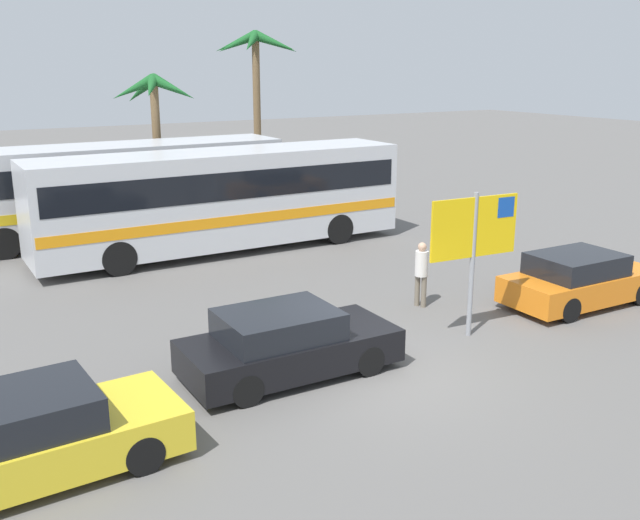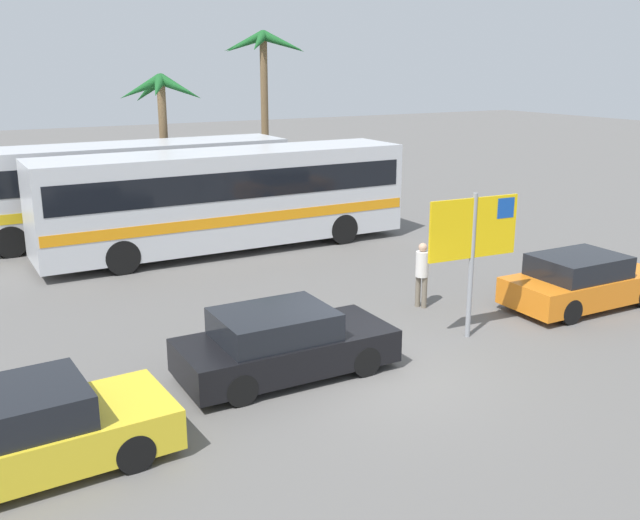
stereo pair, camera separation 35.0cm
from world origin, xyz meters
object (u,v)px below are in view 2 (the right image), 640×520
car_orange (582,282)px  bus_front_coach (226,195)px  bus_rear_coach (117,185)px  ferry_sign (475,234)px  pedestrian_by_bus (422,270)px  car_yellow (24,433)px  car_black (283,344)px

car_orange → bus_front_coach: bearing=120.9°
bus_rear_coach → ferry_sign: 13.92m
pedestrian_by_bus → bus_front_coach: bearing=81.5°
car_yellow → car_black: bearing=11.7°
car_yellow → car_orange: bearing=2.7°
bus_front_coach → car_yellow: (-7.53, -10.71, -1.15)m
bus_front_coach → bus_rear_coach: bearing=125.7°
bus_rear_coach → car_orange: bus_rear_coach is taller
bus_front_coach → car_orange: size_ratio=2.86×
bus_front_coach → ferry_sign: bearing=-79.8°
bus_rear_coach → ferry_sign: ferry_sign is taller
pedestrian_by_bus → bus_rear_coach: bearing=88.9°
ferry_sign → car_black: (-4.47, 0.22, -1.69)m
ferry_sign → pedestrian_by_bus: (0.26, 2.10, -1.37)m
car_black → car_yellow: bearing=-165.0°
bus_rear_coach → car_yellow: 15.14m
bus_rear_coach → car_yellow: bus_rear_coach is taller
car_yellow → pedestrian_by_bus: (9.53, 3.11, 0.32)m
bus_front_coach → ferry_sign: size_ratio=3.69×
bus_front_coach → bus_rear_coach: same height
bus_front_coach → car_black: bus_front_coach is taller
ferry_sign → car_orange: 4.11m
car_orange → pedestrian_by_bus: size_ratio=2.54×
pedestrian_by_bus → car_yellow: bearing=174.8°
bus_front_coach → ferry_sign: (1.74, -9.69, 0.54)m
bus_front_coach → car_yellow: bus_front_coach is taller
ferry_sign → car_black: bearing=-178.5°
ferry_sign → car_orange: (3.74, 0.21, -1.69)m
car_yellow → car_orange: (13.02, 1.23, -0.00)m
bus_rear_coach → pedestrian_by_bus: size_ratio=7.26×
car_orange → car_black: bearing=-179.1°
car_orange → pedestrian_by_bus: (-3.49, 1.88, 0.32)m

